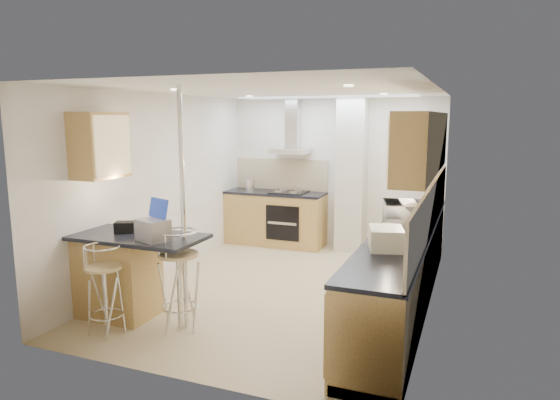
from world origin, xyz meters
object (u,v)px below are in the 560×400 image
at_px(bar_stool_end, 179,280).
at_px(bread_bin, 386,238).
at_px(laptop, 153,230).
at_px(bar_stool_near, 105,290).
at_px(microwave, 401,215).

height_order(bar_stool_end, bread_bin, bread_bin).
relative_size(laptop, bar_stool_near, 0.34).
xyz_separation_m(bar_stool_end, bread_bin, (2.01, 0.54, 0.50)).
relative_size(laptop, bar_stool_end, 0.30).
xyz_separation_m(bar_stool_near, bread_bin, (2.63, 0.93, 0.55)).
distance_m(microwave, bread_bin, 0.96).
bearing_deg(bar_stool_near, microwave, 21.23).
relative_size(bar_stool_end, bread_bin, 2.65).
distance_m(laptop, bread_bin, 2.34).
bearing_deg(microwave, bar_stool_near, 111.47).
bearing_deg(bread_bin, bar_stool_near, -175.30).
distance_m(laptop, bar_stool_near, 0.76).
xyz_separation_m(microwave, bread_bin, (-0.00, -0.96, -0.05)).
height_order(laptop, bar_stool_near, laptop).
xyz_separation_m(microwave, laptop, (-2.26, -1.57, -0.02)).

